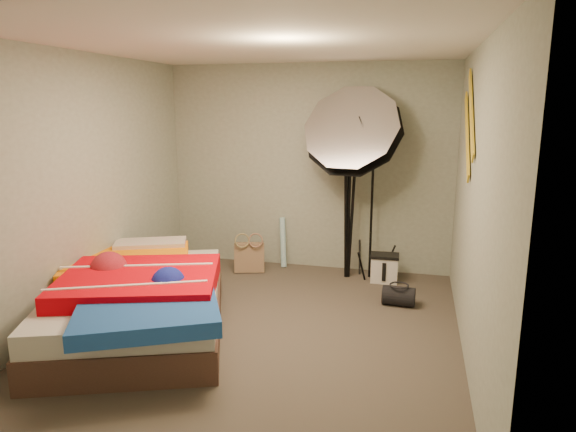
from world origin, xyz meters
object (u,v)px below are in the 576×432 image
(duffel_bag, at_px, (399,296))
(camera_tripod, at_px, (348,210))
(wrapping_roll, at_px, (283,242))
(photo_umbrella, at_px, (354,134))
(tote_bag, at_px, (249,257))
(bed, at_px, (139,299))
(camera_case, at_px, (384,269))

(duffel_bag, distance_m, camera_tripod, 1.22)
(wrapping_roll, distance_m, photo_umbrella, 1.66)
(tote_bag, height_order, wrapping_roll, wrapping_roll)
(bed, bearing_deg, camera_case, 42.51)
(wrapping_roll, distance_m, duffel_bag, 1.78)
(tote_bag, distance_m, wrapping_roll, 0.49)
(camera_case, bearing_deg, duffel_bag, -76.32)
(camera_tripod, bearing_deg, bed, -129.65)
(wrapping_roll, xyz_separation_m, duffel_bag, (1.48, -0.97, -0.21))
(wrapping_roll, bearing_deg, camera_tripod, -14.40)
(tote_bag, height_order, photo_umbrella, photo_umbrella)
(duffel_bag, height_order, photo_umbrella, photo_umbrella)
(camera_tripod, bearing_deg, photo_umbrella, -43.67)
(wrapping_roll, height_order, bed, wrapping_roll)
(tote_bag, relative_size, wrapping_roll, 0.58)
(camera_case, bearing_deg, tote_bag, 179.51)
(wrapping_roll, height_order, photo_umbrella, photo_umbrella)
(tote_bag, height_order, bed, bed)
(camera_case, xyz_separation_m, camera_tripod, (-0.44, 0.06, 0.66))
(photo_umbrella, relative_size, camera_tripod, 1.66)
(wrapping_roll, relative_size, bed, 0.25)
(tote_bag, bearing_deg, bed, -118.85)
(wrapping_roll, bearing_deg, duffel_bag, -33.38)
(tote_bag, height_order, camera_case, tote_bag)
(bed, relative_size, photo_umbrella, 1.05)
(camera_case, xyz_separation_m, photo_umbrella, (-0.39, 0.02, 1.54))
(tote_bag, xyz_separation_m, duffel_bag, (1.82, -0.66, -0.08))
(camera_case, bearing_deg, bed, -139.31)
(camera_case, distance_m, photo_umbrella, 1.59)
(camera_case, relative_size, duffel_bag, 0.93)
(wrapping_roll, xyz_separation_m, camera_case, (1.29, -0.28, -0.16))
(camera_case, height_order, bed, bed)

